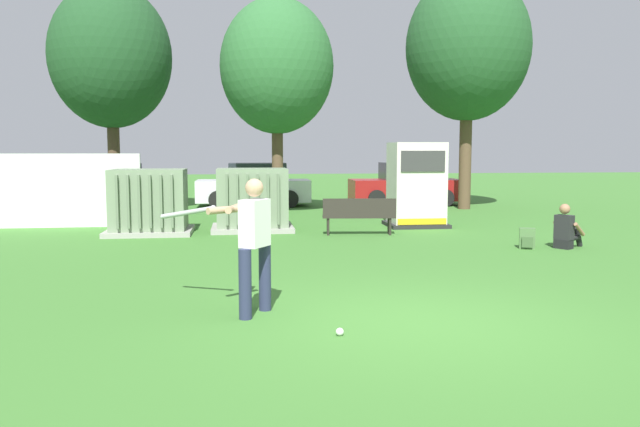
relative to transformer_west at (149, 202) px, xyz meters
The scene contains 16 objects.
ground_plane 9.92m from the transformer_west, 63.44° to the right, with size 96.00×96.00×0.00m, color #3D752D.
fence_panel 3.30m from the transformer_west, 149.86° to the left, with size 4.80×0.12×2.00m, color white.
transformer_west is the anchor object (origin of this frame).
transformer_mid_west 2.60m from the transformer_west, ahead, with size 2.10×1.70×1.62m.
generator_enclosure 7.10m from the transformer_west, ahead, with size 1.60×1.40×2.30m.
park_bench 5.26m from the transformer_west, 10.15° to the right, with size 1.83×0.59×0.92m.
batter 8.50m from the transformer_west, 73.74° to the right, with size 1.47×1.11×1.74m.
sports_ball 9.86m from the transformer_west, 70.08° to the right, with size 0.09×0.09×0.09m, color white.
seated_spectator 9.85m from the transformer_west, 21.06° to the right, with size 0.78×0.68×0.96m.
backpack 9.05m from the transformer_west, 22.85° to the right, with size 0.37×0.34×0.44m.
tree_left 7.07m from the transformer_west, 108.93° to the left, with size 3.88×3.88×7.41m.
tree_center_left 6.77m from the transformer_west, 50.71° to the left, with size 3.61×3.61×6.90m.
tree_center_right 12.57m from the transformer_west, 28.06° to the left, with size 4.31×4.31×8.23m.
parked_car_leftmost 7.22m from the transformer_west, 110.36° to the left, with size 4.41×2.38×1.62m.
parked_car_left_of_center 8.05m from the transformer_west, 69.52° to the left, with size 4.22×1.96×1.62m.
parked_car_right_of_center 11.28m from the transformer_west, 40.32° to the left, with size 4.21×1.95×1.62m.
Camera 1 is at (-2.19, -7.26, 2.10)m, focal length 35.31 mm.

